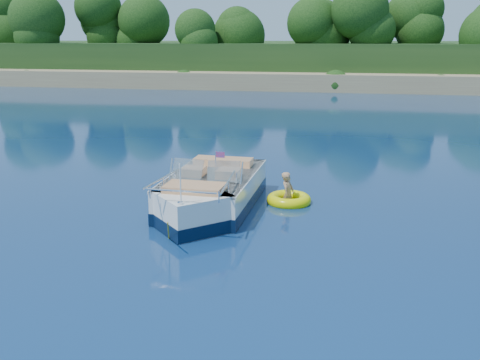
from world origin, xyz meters
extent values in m
plane|color=#091F44|center=(0.00, 0.00, 0.00)|extent=(160.00, 160.00, 0.00)
cube|color=#8E7452|center=(0.00, 38.00, 0.50)|extent=(170.00, 8.00, 2.00)
cube|color=#183716|center=(0.00, 65.00, 1.00)|extent=(170.00, 56.00, 6.00)
cylinder|color=#311A10|center=(-18.00, 40.50, 3.10)|extent=(0.44, 0.44, 3.20)
sphere|color=black|center=(-18.00, 40.50, 6.14)|extent=(5.28, 5.28, 5.28)
cylinder|color=#311A10|center=(0.00, 42.00, 3.30)|extent=(0.44, 0.44, 3.60)
sphere|color=black|center=(0.00, 42.00, 6.72)|extent=(5.94, 5.94, 5.94)
cube|color=white|center=(-1.89, 1.34, 0.33)|extent=(2.27, 4.17, 1.14)
cube|color=white|center=(-1.93, -0.61, 0.33)|extent=(2.18, 2.18, 1.14)
cube|color=black|center=(-1.89, 1.34, 0.17)|extent=(2.31, 4.21, 0.33)
cube|color=black|center=(-1.93, -0.61, 0.17)|extent=(2.22, 2.22, 0.33)
cube|color=tan|center=(-1.88, 1.67, 0.65)|extent=(1.81, 2.92, 0.11)
cube|color=white|center=(-1.89, 1.34, 0.87)|extent=(2.32, 4.17, 0.07)
cube|color=black|center=(-1.84, 3.59, 0.38)|extent=(0.61, 0.40, 0.98)
cube|color=#8C9EA5|center=(-2.40, 0.59, 1.19)|extent=(0.89, 0.42, 0.53)
cube|color=#8C9EA5|center=(-1.42, 0.57, 1.19)|extent=(0.88, 0.38, 0.53)
cube|color=tan|center=(-2.39, 1.08, 0.90)|extent=(0.61, 0.61, 0.44)
cube|color=tan|center=(-1.40, 1.06, 0.90)|extent=(0.61, 0.61, 0.44)
cube|color=tan|center=(-1.86, 2.43, 0.90)|extent=(1.71, 0.64, 0.41)
cube|color=tan|center=(-1.93, -0.40, 0.88)|extent=(1.46, 0.85, 0.37)
cylinder|color=white|center=(-1.95, -1.44, 1.37)|extent=(0.03, 0.03, 0.93)
cube|color=red|center=(-1.51, 0.57, 1.62)|extent=(0.24, 0.02, 0.15)
cube|color=silver|center=(-1.95, -1.49, 0.94)|extent=(0.11, 0.07, 0.05)
cylinder|color=gold|center=(-2.13, -1.87, 0.38)|extent=(0.40, 1.12, 0.83)
torus|color=#F0F304|center=(0.14, 1.98, 0.08)|extent=(1.63, 1.63, 0.33)
torus|color=red|center=(0.14, 1.98, 0.10)|extent=(1.34, 1.34, 0.11)
imported|color=tan|center=(0.10, 2.06, 0.00)|extent=(0.46, 0.77, 1.42)
camera|label=1|loc=(1.61, -12.48, 4.52)|focal=40.00mm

